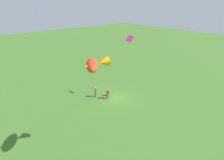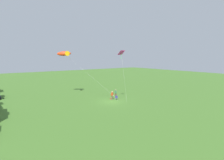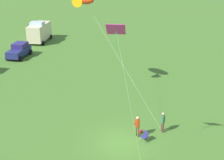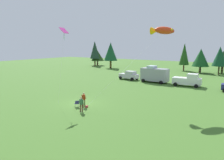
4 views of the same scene
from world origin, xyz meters
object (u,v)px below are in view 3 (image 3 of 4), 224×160
person_kite_flyer (163,121)px  kite_large_fish (83,0)px  kite_diamond_rainbow (116,33)px  backpack_on_grass (140,131)px  folding_chair (145,136)px  person_spectator (137,125)px  car_navy_hatch (19,50)px  van_camper_beige (39,32)px

person_kite_flyer → kite_large_fish: 13.41m
kite_diamond_rainbow → backpack_on_grass: bearing=-11.7°
folding_chair → kite_diamond_rainbow: 9.38m
person_kite_flyer → folding_chair: bearing=30.2°
folding_chair → person_spectator: bearing=-93.1°
person_kite_flyer → person_spectator: same height
car_navy_hatch → kite_diamond_rainbow: bearing=-140.0°
folding_chair → backpack_on_grass: size_ratio=2.56×
car_navy_hatch → kite_large_fish: 17.07m
car_navy_hatch → van_camper_beige: size_ratio=0.77×
person_kite_flyer → van_camper_beige: size_ratio=0.31×
kite_large_fish → kite_diamond_rainbow: size_ratio=1.05×
car_navy_hatch → kite_diamond_rainbow: kite_diamond_rainbow is taller
backpack_on_grass → car_navy_hatch: size_ratio=0.07×
van_camper_beige → kite_large_fish: bearing=32.9°
person_kite_flyer → person_spectator: 2.17m
person_kite_flyer → car_navy_hatch: car_navy_hatch is taller
kite_large_fish → kite_diamond_rainbow: (-10.96, -6.13, -0.12)m
person_kite_flyer → backpack_on_grass: bearing=-6.5°
person_kite_flyer → backpack_on_grass: person_kite_flyer is taller
person_kite_flyer → car_navy_hatch: size_ratio=0.40×
car_navy_hatch → kite_diamond_rainbow: size_ratio=0.44×
kite_large_fish → backpack_on_grass: bearing=-133.2°
folding_chair → person_spectator: (0.53, 0.70, 0.53)m
backpack_on_grass → kite_large_fish: 13.31m
person_spectator → car_navy_hatch: (15.18, 19.43, -0.07)m
folding_chair → car_navy_hatch: 25.54m
person_kite_flyer → kite_large_fish: kite_large_fish is taller
person_spectator → folding_chair: bearing=83.9°
person_spectator → kite_diamond_rainbow: size_ratio=0.18×
person_kite_flyer → kite_diamond_rainbow: kite_diamond_rainbow is taller
car_navy_hatch → person_spectator: bearing=-132.6°
van_camper_beige → kite_large_fish: 22.24m
person_spectator → backpack_on_grass: (0.57, -0.16, -0.91)m
person_kite_flyer → car_navy_hatch: 25.45m
person_spectator → kite_large_fish: kite_large_fish is taller
backpack_on_grass → kite_large_fish: size_ratio=0.03×
person_kite_flyer → person_spectator: bearing=6.4°
backpack_on_grass → van_camper_beige: 30.53m
van_camper_beige → person_kite_flyer: bearing=38.0°
person_spectator → car_navy_hatch: bearing=-97.2°
person_spectator → backpack_on_grass: person_spectator is taller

